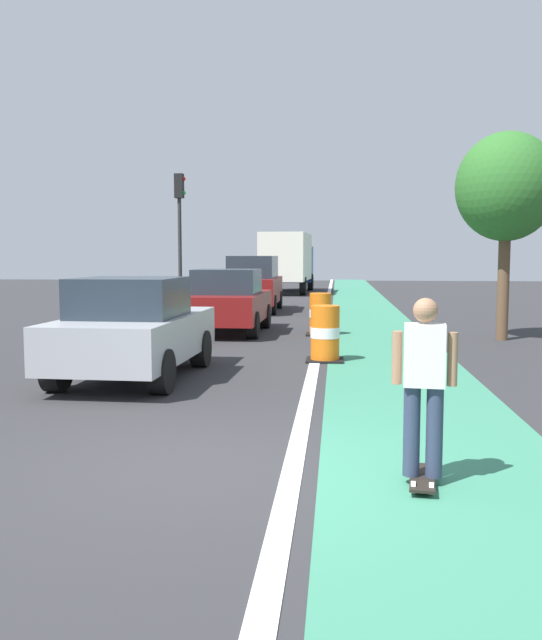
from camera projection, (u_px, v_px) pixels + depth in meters
The scene contains 12 objects.
ground_plane at pixel (200, 469), 6.63m from camera, with size 100.00×100.00×0.00m, color #2D2D30.
bike_lane_strip at pixel (377, 332), 18.29m from camera, with size 2.50×80.00×0.01m, color #387F60.
lane_divider_stripe at pixel (321, 332), 18.44m from camera, with size 0.20×80.00×0.01m, color silver.
skateboarder_on_lane at pixel (424, 385), 6.09m from camera, with size 0.57×0.82×1.69m.
parked_sedan_nearest at pixel (134, 329), 11.40m from camera, with size 2.03×4.16×1.70m.
parked_sedan_second at pixel (228, 302), 18.15m from camera, with size 1.97×4.13×1.70m.
parked_suv_third at pixel (253, 283), 25.22m from camera, with size 1.96×4.62×2.04m.
traffic_barrel_front at pixel (325, 334), 13.32m from camera, with size 0.73×0.73×1.09m.
traffic_barrel_mid at pixel (320, 315), 17.68m from camera, with size 0.73×0.73×1.09m.
delivery_truck_down_block at pixel (288, 259), 37.53m from camera, with size 2.59×7.68×3.23m.
traffic_light_corner at pixel (180, 217), 25.69m from camera, with size 0.41×0.32×5.10m.
street_tree_sidewalk at pixel (506, 188), 16.36m from camera, with size 2.40×2.40×5.00m.
Camera 1 is at (1.31, -6.37, 2.06)m, focal length 38.40 mm.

